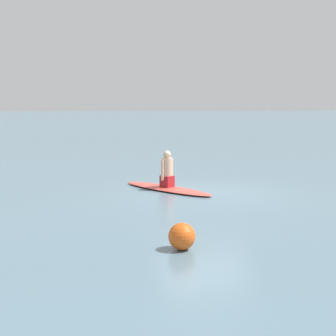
# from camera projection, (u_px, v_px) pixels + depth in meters

# --- Properties ---
(ground_plane) EXTENTS (400.00, 400.00, 0.00)m
(ground_plane) POSITION_uv_depth(u_px,v_px,m) (205.00, 192.00, 13.80)
(ground_plane) COLOR slate
(surfboard) EXTENTS (3.28, 2.32, 0.09)m
(surfboard) POSITION_uv_depth(u_px,v_px,m) (167.00, 188.00, 14.10)
(surfboard) COLOR #D84C3F
(surfboard) RESTS_ON ground
(person_paddler) EXTENTS (0.43, 0.43, 1.03)m
(person_paddler) POSITION_uv_depth(u_px,v_px,m) (167.00, 171.00, 14.04)
(person_paddler) COLOR #A51E23
(person_paddler) RESTS_ON surfboard
(buoy_marker) EXTENTS (0.46, 0.46, 0.46)m
(buoy_marker) POSITION_uv_depth(u_px,v_px,m) (182.00, 236.00, 8.24)
(buoy_marker) COLOR #E55919
(buoy_marker) RESTS_ON ground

